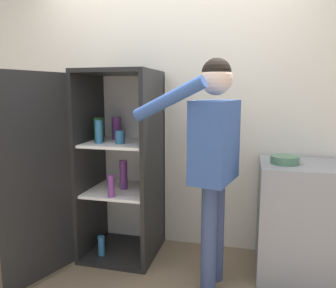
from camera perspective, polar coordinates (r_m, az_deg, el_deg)
The scene contains 5 objects.
wall_back at distance 3.10m, azimuth 0.68°, elevation 5.62°, with size 7.00×0.06×2.55m.
refrigerator at distance 2.89m, azimuth -10.55°, elevation -3.84°, with size 0.88×1.23×1.64m.
person at distance 2.37m, azimuth 7.94°, elevation -0.39°, with size 0.73×0.58×1.69m.
counter at distance 2.88m, azimuth 22.06°, elevation -12.07°, with size 0.65×0.60×0.91m.
bowl at distance 2.68m, azimuth 19.65°, elevation -2.61°, with size 0.21×0.21×0.06m.
Camera 1 is at (0.72, -2.03, 1.46)m, focal length 35.00 mm.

